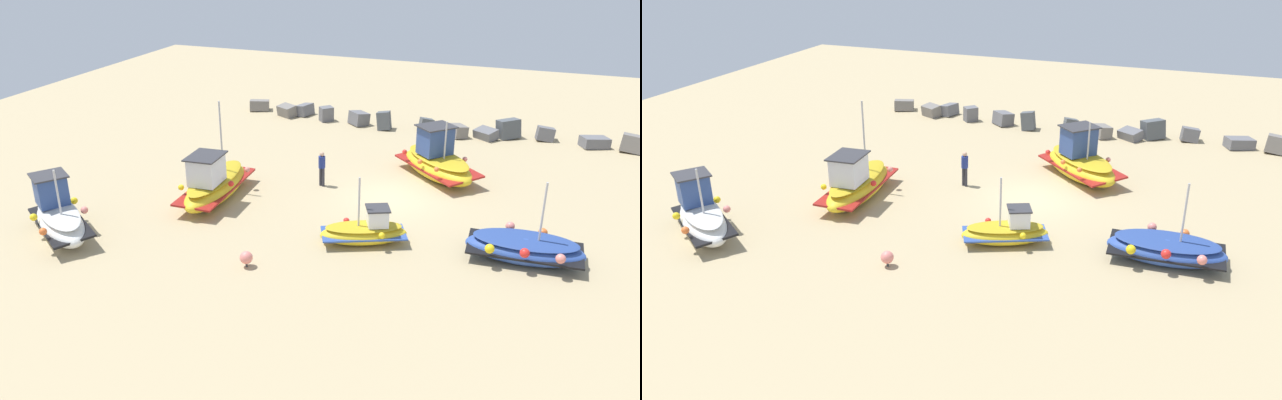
% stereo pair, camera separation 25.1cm
% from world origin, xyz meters
% --- Properties ---
extents(ground_plane, '(59.87, 59.87, 0.00)m').
position_xyz_m(ground_plane, '(0.00, 0.00, 0.00)').
color(ground_plane, tan).
extents(fishing_boat_0, '(2.24, 5.40, 4.30)m').
position_xyz_m(fishing_boat_0, '(-7.43, -2.89, 0.77)').
color(fishing_boat_0, gold).
rests_on(fishing_boat_0, ground_plane).
extents(fishing_boat_1, '(4.35, 2.44, 3.21)m').
position_xyz_m(fishing_boat_1, '(5.97, -3.92, 0.49)').
color(fishing_boat_1, '#2D4C9E').
rests_on(fishing_boat_1, ground_plane).
extents(fishing_boat_2, '(4.85, 4.78, 3.00)m').
position_xyz_m(fishing_boat_2, '(1.36, 3.27, 0.80)').
color(fishing_boat_2, gold).
rests_on(fishing_boat_2, ground_plane).
extents(fishing_boat_3, '(3.63, 2.57, 2.74)m').
position_xyz_m(fishing_boat_3, '(0.07, -4.61, 0.48)').
color(fishing_boat_3, gold).
rests_on(fishing_boat_3, ground_plane).
extents(fishing_boat_4, '(4.51, 3.85, 2.99)m').
position_xyz_m(fishing_boat_4, '(-11.46, -8.15, 0.78)').
color(fishing_boat_4, white).
rests_on(fishing_boat_4, ground_plane).
extents(person_walking, '(0.32, 0.32, 1.69)m').
position_xyz_m(person_walking, '(-3.50, 0.28, 0.98)').
color(person_walking, '#2D2D38').
rests_on(person_walking, ground_plane).
extents(breakwater_rocks, '(25.09, 2.51, 1.28)m').
position_xyz_m(breakwater_rocks, '(0.82, 10.61, 0.38)').
color(breakwater_rocks, slate).
rests_on(breakwater_rocks, ground_plane).
extents(mooring_buoy_0, '(0.48, 0.48, 0.61)m').
position_xyz_m(mooring_buoy_0, '(-3.40, -7.92, 0.37)').
color(mooring_buoy_0, '#3F3F42').
rests_on(mooring_buoy_0, ground_plane).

